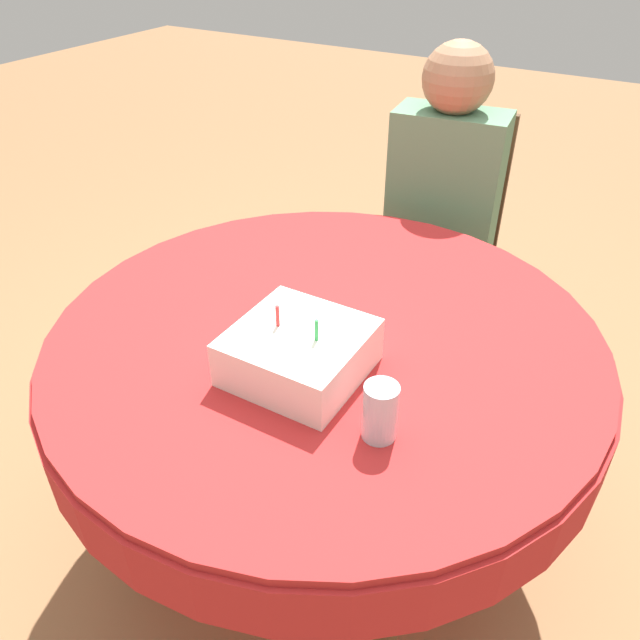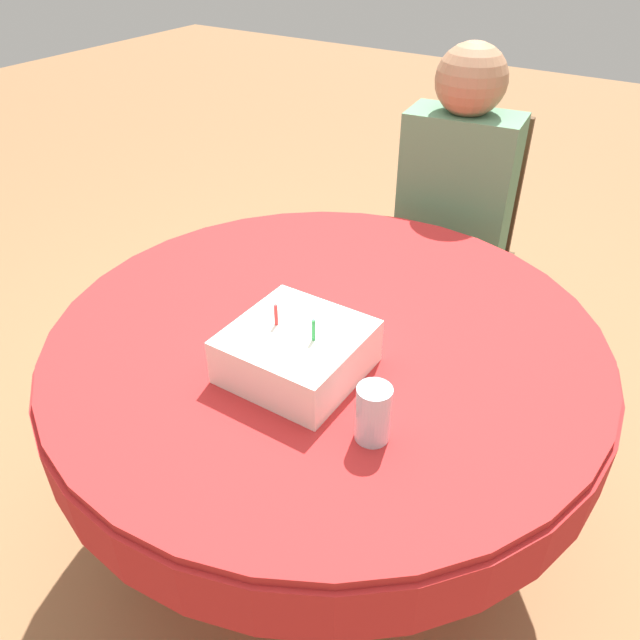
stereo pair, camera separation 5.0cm
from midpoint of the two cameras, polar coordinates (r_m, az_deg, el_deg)
ground_plane at (r=1.98m, az=-0.41°, el=-18.52°), size 12.00×12.00×0.00m
dining_table at (r=1.51m, az=-0.51°, el=-3.55°), size 1.31×1.31×0.74m
chair at (r=2.34m, az=10.50°, el=7.09°), size 0.45×0.45×0.97m
person at (r=2.16m, az=10.48°, el=11.22°), size 0.38×0.32×1.22m
birthday_cake at (r=1.31m, az=-3.03°, el=-2.97°), size 0.26×0.26×0.15m
drinking_glass at (r=1.16m, az=4.27°, el=-8.38°), size 0.07×0.07×0.12m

